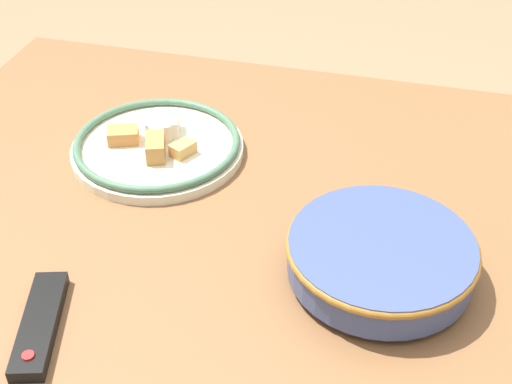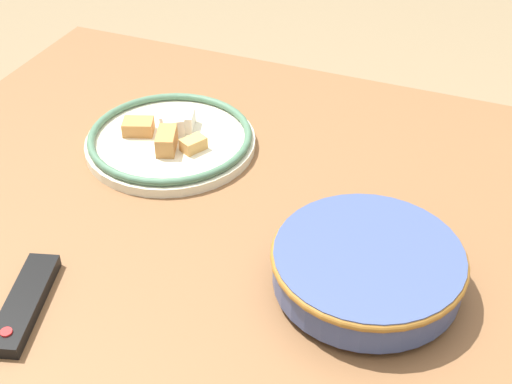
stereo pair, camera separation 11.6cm
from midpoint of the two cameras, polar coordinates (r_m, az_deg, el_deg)
name	(u,v)px [view 1 (the left image)]	position (r m, az deg, el deg)	size (l,w,h in m)	color
dining_table	(293,251)	(1.21, 0.26, -4.86)	(1.48, 1.02, 0.74)	brown
noodle_bowl	(381,256)	(1.04, 6.81, -5.27)	(0.28, 0.28, 0.07)	#384775
food_plate	(157,145)	(1.32, -10.42, 3.62)	(0.31, 0.31, 0.05)	beige
tv_remote	(40,324)	(1.04, -20.05, -10.04)	(0.10, 0.19, 0.02)	black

